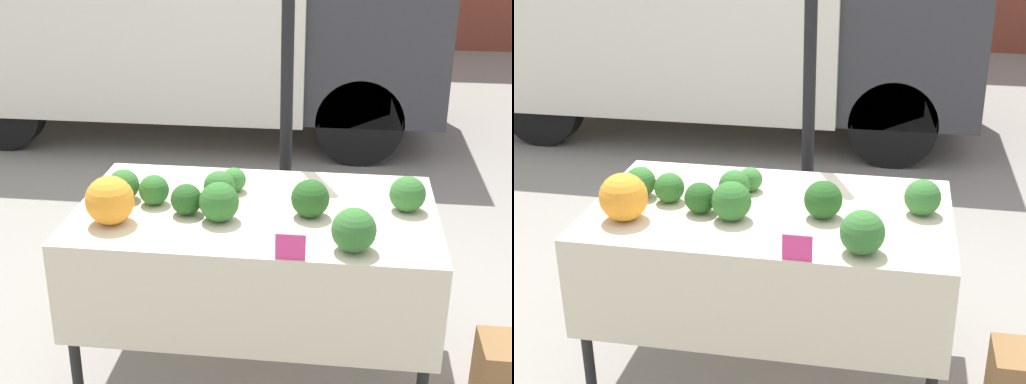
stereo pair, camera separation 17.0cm
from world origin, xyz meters
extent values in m
plane|color=gray|center=(0.00, 0.00, 0.00)|extent=(40.00, 40.00, 0.00)
cylinder|color=black|center=(0.07, 0.82, 1.21)|extent=(0.07, 0.07, 2.42)
cube|color=#333338|center=(0.64, 3.72, 1.06)|extent=(1.18, 1.86, 1.46)
cylinder|color=black|center=(0.52, 2.90, 0.37)|extent=(0.75, 0.22, 0.75)
cylinder|color=black|center=(0.52, 4.54, 0.37)|extent=(0.75, 0.22, 0.75)
cylinder|color=black|center=(-2.66, 2.90, 0.37)|extent=(0.75, 0.22, 0.75)
cylinder|color=black|center=(-2.66, 4.54, 0.37)|extent=(0.75, 0.22, 0.75)
cube|color=beige|center=(0.00, 0.00, 0.81)|extent=(1.66, 0.98, 0.03)
cube|color=beige|center=(0.00, -0.48, 0.57)|extent=(1.66, 0.01, 0.45)
cylinder|color=black|center=(-0.77, -0.43, 0.40)|extent=(0.05, 0.05, 0.80)
cylinder|color=black|center=(0.77, -0.43, 0.40)|extent=(0.05, 0.05, 0.80)
cylinder|color=black|center=(-0.77, 0.43, 0.40)|extent=(0.05, 0.05, 0.80)
cylinder|color=black|center=(0.77, 0.43, 0.40)|extent=(0.05, 0.05, 0.80)
sphere|color=orange|center=(-0.61, -0.24, 0.93)|extent=(0.22, 0.22, 0.22)
cone|color=#93B238|center=(-0.66, 0.16, 0.88)|extent=(0.13, 0.13, 0.10)
sphere|color=#336B2D|center=(0.44, -0.37, 0.92)|extent=(0.18, 0.18, 0.18)
sphere|color=#23511E|center=(-0.30, -0.10, 0.90)|extent=(0.14, 0.14, 0.14)
sphere|color=#387533|center=(-0.13, 0.19, 0.89)|extent=(0.12, 0.12, 0.12)
sphere|color=#2D6628|center=(-0.14, -0.15, 0.92)|extent=(0.18, 0.18, 0.18)
sphere|color=#2D6628|center=(-0.48, -0.01, 0.90)|extent=(0.14, 0.14, 0.14)
sphere|color=#23511E|center=(0.25, -0.06, 0.91)|extent=(0.17, 0.17, 0.17)
sphere|color=#336B2D|center=(-0.63, 0.02, 0.90)|extent=(0.15, 0.15, 0.15)
sphere|color=#336B2D|center=(0.69, 0.06, 0.91)|extent=(0.16, 0.16, 0.16)
sphere|color=#336B2D|center=(-0.18, 0.06, 0.90)|extent=(0.15, 0.15, 0.15)
cube|color=#E53D84|center=(0.20, -0.48, 0.88)|extent=(0.12, 0.01, 0.11)
camera|label=1|loc=(0.37, -2.97, 2.17)|focal=50.00mm
camera|label=2|loc=(0.54, -2.95, 2.17)|focal=50.00mm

